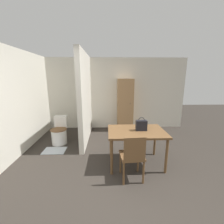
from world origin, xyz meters
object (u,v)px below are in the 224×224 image
(wooden_cabinet, at_px, (125,105))
(handbag, at_px, (141,125))
(dining_table, at_px, (136,134))
(wooden_chair, at_px, (133,156))
(toilet, at_px, (60,133))

(wooden_cabinet, bearing_deg, handbag, -87.94)
(handbag, distance_m, wooden_cabinet, 2.17)
(dining_table, distance_m, wooden_chair, 0.60)
(toilet, distance_m, wooden_cabinet, 2.32)
(wooden_chair, xyz_separation_m, wooden_cabinet, (0.18, 2.72, 0.40))
(toilet, distance_m, handbag, 2.41)
(dining_table, xyz_separation_m, wooden_chair, (-0.16, -0.55, -0.19))
(wooden_chair, relative_size, wooden_cabinet, 0.49)
(wooden_chair, height_order, handbag, handbag)
(wooden_chair, relative_size, handbag, 3.13)
(wooden_chair, bearing_deg, handbag, 60.57)
(dining_table, relative_size, toilet, 1.59)
(toilet, relative_size, wooden_cabinet, 0.41)
(handbag, xyz_separation_m, wooden_cabinet, (-0.08, 2.17, 0.03))
(dining_table, bearing_deg, toilet, 150.05)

